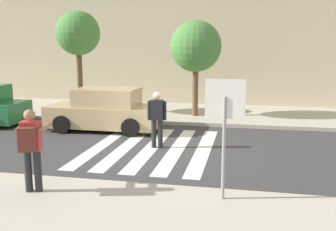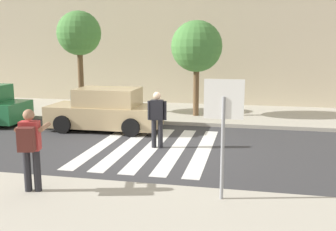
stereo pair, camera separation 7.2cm
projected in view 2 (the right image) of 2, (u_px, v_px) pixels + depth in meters
The scene contains 14 objects.
ground_plane at pixel (150, 149), 11.89m from camera, with size 120.00×120.00×0.00m, color #38383A.
sidewalk_far at pixel (184, 113), 17.65m from camera, with size 60.00×4.80×0.14m, color #B2AD9E.
building_facade_far at pixel (198, 37), 21.26m from camera, with size 56.00×4.00×6.96m, color beige.
crosswalk_stripe_0 at pixel (103, 145), 12.41m from camera, with size 0.44×5.20×0.01m, color silver.
crosswalk_stripe_1 at pixel (127, 146), 12.24m from camera, with size 0.44×5.20×0.01m, color silver.
crosswalk_stripe_2 at pixel (152, 147), 12.08m from camera, with size 0.44×5.20×0.01m, color silver.
crosswalk_stripe_3 at pixel (177, 149), 11.92m from camera, with size 0.44×5.20×0.01m, color silver.
crosswalk_stripe_4 at pixel (203, 150), 11.76m from camera, with size 0.44×5.20×0.01m, color silver.
stop_sign at pixel (224, 113), 7.47m from camera, with size 0.76×0.08×2.37m.
photographer_with_backpack at pixel (30, 143), 7.97m from camera, with size 0.69×0.92×1.72m.
pedestrian_crossing at pixel (157, 117), 11.90m from camera, with size 0.58×0.28×1.72m.
parked_car_tan at pixel (106, 110), 14.43m from camera, with size 4.10×1.92×1.55m.
street_tree_west at pixel (79, 34), 16.83m from camera, with size 1.89×1.89×4.39m.
street_tree_center at pixel (197, 47), 16.12m from camera, with size 2.11×2.11×3.95m.
Camera 2 is at (2.92, -11.14, 3.18)m, focal length 42.00 mm.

